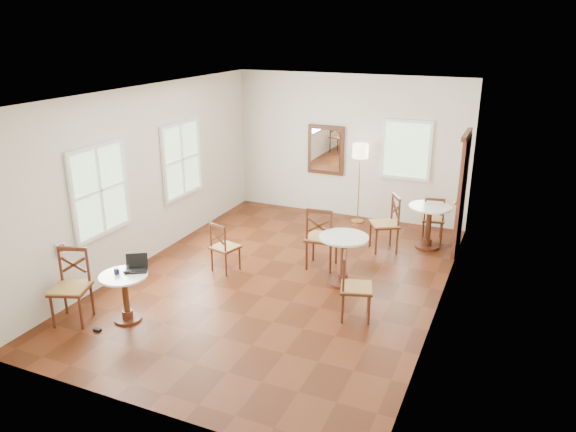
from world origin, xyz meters
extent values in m
plane|color=#54230E|center=(0.00, 0.00, 0.00)|extent=(7.00, 7.00, 0.00)
cube|color=beige|center=(0.00, 3.50, 1.50)|extent=(5.00, 0.02, 3.00)
cube|color=beige|center=(0.00, -3.50, 1.50)|extent=(5.00, 0.02, 3.00)
cube|color=beige|center=(-2.50, 0.00, 1.50)|extent=(0.02, 7.00, 3.00)
cube|color=beige|center=(2.50, 0.00, 1.50)|extent=(0.02, 7.00, 3.00)
cube|color=white|center=(0.00, 0.00, 3.00)|extent=(5.00, 7.00, 0.02)
cube|color=#5C291A|center=(2.46, 2.40, 1.05)|extent=(0.06, 0.90, 2.10)
cube|color=#4C2213|center=(2.44, 2.40, 2.15)|extent=(0.08, 1.02, 0.08)
sphere|color=#BF8C3F|center=(2.40, 2.08, 1.00)|extent=(0.07, 0.07, 0.07)
cube|color=#492413|center=(-0.50, 3.46, 1.40)|extent=(0.80, 0.05, 1.05)
cube|color=white|center=(-0.50, 3.43, 1.40)|extent=(0.64, 0.02, 0.88)
cube|color=white|center=(-2.47, -2.10, 0.95)|extent=(0.02, 0.16, 0.16)
torus|color=red|center=(-2.46, -2.10, 0.95)|extent=(0.02, 0.12, 0.12)
cube|color=white|center=(-2.47, -1.20, 1.55)|extent=(0.06, 1.22, 1.42)
cube|color=white|center=(-2.47, 1.00, 1.55)|extent=(0.06, 1.22, 1.42)
cube|color=white|center=(1.20, 3.47, 1.55)|extent=(1.02, 0.06, 1.22)
cylinder|color=#4C2213|center=(-1.44, -2.05, 0.02)|extent=(0.38, 0.38, 0.04)
cylinder|color=#4C2213|center=(-1.44, -2.05, 0.09)|extent=(0.15, 0.15, 0.11)
cylinder|color=#492413|center=(-1.44, -2.05, 0.38)|extent=(0.09, 0.09, 0.57)
cylinder|color=#4C2213|center=(-1.44, -2.05, 0.64)|extent=(0.13, 0.13, 0.06)
cylinder|color=white|center=(-1.44, -2.05, 0.69)|extent=(0.66, 0.66, 0.03)
cylinder|color=#4C2213|center=(0.98, 0.24, 0.02)|extent=(0.44, 0.44, 0.04)
cylinder|color=#4C2213|center=(0.98, 0.24, 0.11)|extent=(0.18, 0.18, 0.13)
cylinder|color=#492413|center=(0.98, 0.24, 0.44)|extent=(0.10, 0.10, 0.66)
cylinder|color=#4C2213|center=(0.98, 0.24, 0.75)|extent=(0.15, 0.15, 0.07)
cylinder|color=white|center=(0.98, 0.24, 0.80)|extent=(0.77, 0.77, 0.03)
cylinder|color=#4C2213|center=(1.94, 2.32, 0.02)|extent=(0.44, 0.44, 0.04)
cylinder|color=#4C2213|center=(1.94, 2.32, 0.11)|extent=(0.18, 0.18, 0.13)
cylinder|color=#492413|center=(1.94, 2.32, 0.44)|extent=(0.10, 0.10, 0.66)
cylinder|color=#4C2213|center=(1.94, 2.32, 0.75)|extent=(0.15, 0.15, 0.07)
cylinder|color=white|center=(1.94, 2.32, 0.80)|extent=(0.77, 0.77, 0.03)
cylinder|color=#4C2213|center=(-0.79, 0.07, 0.20)|extent=(0.03, 0.03, 0.41)
cylinder|color=#4C2213|center=(-0.87, -0.25, 0.20)|extent=(0.03, 0.03, 0.41)
cylinder|color=#4C2213|center=(-1.11, 0.15, 0.20)|extent=(0.03, 0.03, 0.41)
cylinder|color=#4C2213|center=(-1.19, -0.17, 0.20)|extent=(0.03, 0.03, 0.41)
cube|color=#4C2213|center=(-0.99, -0.05, 0.41)|extent=(0.49, 0.49, 0.03)
cube|color=#AF8046|center=(-0.99, -0.05, 0.43)|extent=(0.47, 0.47, 0.04)
cylinder|color=#4C2213|center=(-0.87, -0.25, 0.64)|extent=(0.03, 0.03, 0.46)
cylinder|color=#4C2213|center=(-1.19, -0.17, 0.64)|extent=(0.03, 0.03, 0.46)
cube|color=#4C2213|center=(-1.03, -0.21, 0.85)|extent=(0.34, 0.12, 0.05)
cube|color=#492413|center=(-1.03, -0.21, 0.65)|extent=(0.29, 0.10, 0.20)
cube|color=#492413|center=(-1.03, -0.21, 0.65)|extent=(0.29, 0.10, 0.20)
cylinder|color=#4C2213|center=(-2.22, -2.62, 0.25)|extent=(0.04, 0.04, 0.49)
cylinder|color=#4C2213|center=(-2.36, -2.26, 0.25)|extent=(0.04, 0.04, 0.49)
cylinder|color=#4C2213|center=(-1.85, -2.49, 0.25)|extent=(0.04, 0.04, 0.49)
cylinder|color=#4C2213|center=(-1.99, -2.12, 0.25)|extent=(0.04, 0.04, 0.49)
cube|color=#4C2213|center=(-2.11, -2.37, 0.50)|extent=(0.62, 0.62, 0.03)
cube|color=#AF8046|center=(-2.11, -2.37, 0.51)|extent=(0.59, 0.59, 0.04)
cylinder|color=#4C2213|center=(-2.36, -2.26, 0.76)|extent=(0.04, 0.04, 0.55)
cylinder|color=#4C2213|center=(-1.99, -2.12, 0.76)|extent=(0.04, 0.04, 0.55)
cube|color=#4C2213|center=(-2.17, -2.19, 1.02)|extent=(0.40, 0.18, 0.05)
cube|color=#492413|center=(-2.17, -2.19, 0.78)|extent=(0.34, 0.15, 0.24)
cube|color=#492413|center=(-2.17, -2.19, 0.78)|extent=(0.34, 0.15, 0.24)
cylinder|color=#4C2213|center=(0.62, 0.96, 0.26)|extent=(0.04, 0.04, 0.52)
cylinder|color=#4C2213|center=(0.66, 0.55, 0.26)|extent=(0.04, 0.04, 0.52)
cylinder|color=#4C2213|center=(0.21, 0.93, 0.26)|extent=(0.04, 0.04, 0.52)
cylinder|color=#4C2213|center=(0.25, 0.52, 0.26)|extent=(0.04, 0.04, 0.52)
cube|color=#4C2213|center=(0.43, 0.74, 0.52)|extent=(0.55, 0.55, 0.03)
cube|color=#AF8046|center=(0.43, 0.74, 0.54)|extent=(0.52, 0.52, 0.05)
cylinder|color=#4C2213|center=(0.66, 0.55, 0.80)|extent=(0.04, 0.04, 0.57)
cylinder|color=#4C2213|center=(0.25, 0.52, 0.80)|extent=(0.04, 0.04, 0.57)
cube|color=#4C2213|center=(0.45, 0.53, 1.07)|extent=(0.44, 0.08, 0.06)
cube|color=#492413|center=(0.45, 0.53, 0.82)|extent=(0.37, 0.06, 0.25)
cube|color=#492413|center=(0.45, 0.53, 0.82)|extent=(0.37, 0.06, 0.25)
cylinder|color=#4C2213|center=(1.70, -0.82, 0.23)|extent=(0.04, 0.04, 0.45)
cylinder|color=#4C2213|center=(1.36, -0.93, 0.23)|extent=(0.04, 0.04, 0.45)
cylinder|color=#4C2213|center=(1.60, -0.47, 0.23)|extent=(0.04, 0.04, 0.45)
cylinder|color=#4C2213|center=(1.25, -0.58, 0.23)|extent=(0.04, 0.04, 0.45)
cube|color=#4C2213|center=(1.48, -0.70, 0.46)|extent=(0.55, 0.55, 0.03)
cube|color=#AF8046|center=(1.48, -0.70, 0.48)|extent=(0.53, 0.53, 0.04)
cylinder|color=#4C2213|center=(1.36, -0.93, 0.71)|extent=(0.04, 0.04, 0.51)
cylinder|color=#4C2213|center=(1.25, -0.58, 0.71)|extent=(0.04, 0.04, 0.51)
cube|color=#4C2213|center=(1.30, -0.75, 0.94)|extent=(0.14, 0.38, 0.05)
cube|color=#492413|center=(1.30, -0.75, 0.72)|extent=(0.12, 0.32, 0.22)
cube|color=#492413|center=(1.30, -0.75, 0.72)|extent=(0.12, 0.32, 0.22)
cylinder|color=#4C2213|center=(2.09, 2.93, 0.21)|extent=(0.03, 0.03, 0.42)
cylinder|color=#4C2213|center=(2.15, 2.60, 0.21)|extent=(0.03, 0.03, 0.42)
cylinder|color=#4C2213|center=(1.76, 2.87, 0.21)|extent=(0.03, 0.03, 0.42)
cylinder|color=#4C2213|center=(1.82, 2.54, 0.21)|extent=(0.03, 0.03, 0.42)
cube|color=#4C2213|center=(1.96, 2.73, 0.43)|extent=(0.48, 0.48, 0.03)
cube|color=#AF8046|center=(1.96, 2.73, 0.44)|extent=(0.46, 0.46, 0.04)
cylinder|color=#4C2213|center=(2.15, 2.60, 0.66)|extent=(0.03, 0.03, 0.47)
cylinder|color=#4C2213|center=(1.82, 2.54, 0.66)|extent=(0.03, 0.03, 0.47)
cube|color=#4C2213|center=(1.99, 2.57, 0.87)|extent=(0.36, 0.10, 0.05)
cube|color=#492413|center=(1.99, 2.57, 0.66)|extent=(0.30, 0.08, 0.21)
cube|color=#492413|center=(1.99, 2.57, 0.66)|extent=(0.30, 0.08, 0.21)
cylinder|color=#4C2213|center=(0.95, 1.96, 0.24)|extent=(0.04, 0.04, 0.49)
cylinder|color=#4C2213|center=(1.28, 2.16, 0.24)|extent=(0.04, 0.04, 0.49)
cylinder|color=#4C2213|center=(1.15, 1.62, 0.24)|extent=(0.04, 0.04, 0.49)
cylinder|color=#4C2213|center=(1.49, 1.82, 0.24)|extent=(0.04, 0.04, 0.49)
cube|color=#4C2213|center=(1.22, 1.89, 0.49)|extent=(0.66, 0.66, 0.03)
cube|color=#AF8046|center=(1.22, 1.89, 0.51)|extent=(0.63, 0.63, 0.04)
cylinder|color=#4C2213|center=(1.28, 2.16, 0.76)|extent=(0.04, 0.04, 0.54)
cylinder|color=#4C2213|center=(1.49, 1.82, 0.76)|extent=(0.04, 0.04, 0.54)
cube|color=#4C2213|center=(1.39, 1.99, 1.01)|extent=(0.25, 0.37, 0.05)
cube|color=#492413|center=(1.39, 1.99, 0.77)|extent=(0.20, 0.31, 0.24)
cube|color=#492413|center=(1.39, 1.99, 0.77)|extent=(0.20, 0.31, 0.24)
cylinder|color=#BF8C3F|center=(0.35, 3.15, 0.01)|extent=(0.27, 0.27, 0.03)
cylinder|color=#BF8C3F|center=(0.35, 3.15, 0.76)|extent=(0.02, 0.02, 1.52)
cylinder|color=beige|center=(0.35, 3.15, 1.52)|extent=(0.32, 0.32, 0.29)
cube|color=black|center=(-1.35, -1.87, 0.71)|extent=(0.36, 0.34, 0.02)
cube|color=black|center=(-1.35, -1.87, 0.72)|extent=(0.27, 0.23, 0.00)
cube|color=black|center=(-1.41, -1.78, 0.81)|extent=(0.28, 0.21, 0.20)
cube|color=silver|center=(-1.41, -1.78, 0.81)|extent=(0.25, 0.18, 0.16)
ellipsoid|color=black|center=(-1.43, -2.00, 0.72)|extent=(0.12, 0.10, 0.04)
cylinder|color=#0F0F34|center=(-1.55, -2.06, 0.74)|extent=(0.07, 0.07, 0.08)
torus|color=#0F0F34|center=(-1.50, -2.06, 0.74)|extent=(0.06, 0.01, 0.06)
cylinder|color=white|center=(-1.48, -1.92, 0.75)|extent=(0.05, 0.05, 0.09)
cube|color=black|center=(-1.63, -2.46, 0.02)|extent=(0.10, 0.06, 0.04)
camera|label=1|loc=(3.36, -7.41, 3.96)|focal=34.31mm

